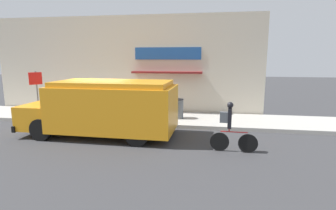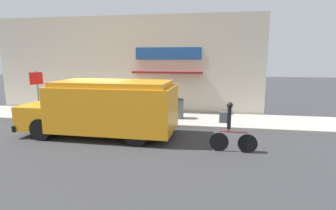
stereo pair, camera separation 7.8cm
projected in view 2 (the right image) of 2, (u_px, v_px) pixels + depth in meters
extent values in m
plane|color=#38383A|center=(103.00, 125.00, 12.25)|extent=(70.00, 70.00, 0.00)
cube|color=#ADAAA3|center=(115.00, 117.00, 13.64)|extent=(28.00, 2.90, 0.17)
cube|color=beige|center=(123.00, 65.00, 14.74)|extent=(15.42, 0.18, 5.40)
cube|color=#1E4C93|center=(168.00, 53.00, 14.09)|extent=(3.60, 0.05, 0.65)
cube|color=maroon|center=(167.00, 72.00, 14.00)|extent=(3.78, 0.60, 0.10)
cube|color=orange|center=(114.00, 108.00, 10.38)|extent=(4.82, 2.42, 1.74)
cube|color=orange|center=(46.00, 114.00, 11.01)|extent=(1.37, 2.18, 0.96)
cube|color=orange|center=(113.00, 83.00, 10.21)|extent=(4.44, 2.23, 0.19)
cube|color=black|center=(33.00, 122.00, 11.19)|extent=(0.16, 2.30, 0.24)
cube|color=red|center=(99.00, 99.00, 11.98)|extent=(0.03, 0.44, 0.44)
cylinder|color=black|center=(70.00, 118.00, 11.96)|extent=(0.85, 0.27, 0.85)
cylinder|color=black|center=(41.00, 129.00, 10.00)|extent=(0.85, 0.27, 0.85)
cylinder|color=black|center=(151.00, 121.00, 11.27)|extent=(0.85, 0.27, 0.85)
cylinder|color=black|center=(136.00, 135.00, 9.31)|extent=(0.85, 0.27, 0.85)
cylinder|color=black|center=(248.00, 144.00, 8.64)|extent=(0.64, 0.06, 0.64)
cylinder|color=black|center=(219.00, 142.00, 8.83)|extent=(0.64, 0.06, 0.64)
cylinder|color=red|center=(234.00, 132.00, 8.67)|extent=(0.88, 0.07, 0.04)
cylinder|color=red|center=(229.00, 130.00, 8.69)|extent=(0.04, 0.04, 0.12)
cube|color=black|center=(229.00, 118.00, 8.62)|extent=(0.13, 0.20, 0.67)
sphere|color=black|center=(230.00, 105.00, 8.54)|extent=(0.21, 0.21, 0.21)
cube|color=#565B60|center=(223.00, 117.00, 8.65)|extent=(0.26, 0.15, 0.36)
cylinder|color=slate|center=(38.00, 94.00, 13.06)|extent=(0.07, 0.07, 2.30)
cube|color=red|center=(36.00, 78.00, 12.87)|extent=(0.45, 0.45, 0.60)
cylinder|color=slate|center=(178.00, 109.00, 12.88)|extent=(0.53, 0.53, 0.93)
cylinder|color=black|center=(178.00, 99.00, 12.80)|extent=(0.54, 0.54, 0.04)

